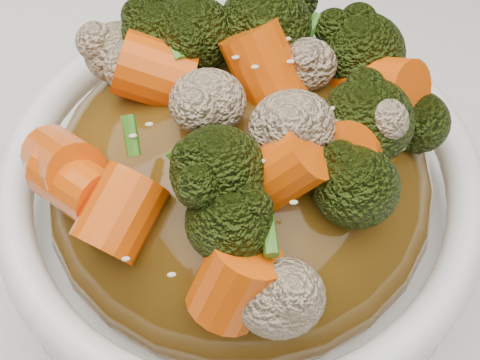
{
  "coord_description": "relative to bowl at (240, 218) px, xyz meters",
  "views": [
    {
      "loc": [
        0.03,
        -0.22,
        1.12
      ],
      "look_at": [
        0.06,
        -0.03,
        0.83
      ],
      "focal_mm": 55.0,
      "sensor_mm": 36.0,
      "label": 1
    }
  ],
  "objects": [
    {
      "name": "tablecloth",
      "position": [
        -0.06,
        0.03,
        -0.07
      ],
      "size": [
        1.2,
        0.8,
        0.04
      ],
      "primitive_type": "cube",
      "color": "white",
      "rests_on": "dining_table"
    },
    {
      "name": "bowl",
      "position": [
        0.0,
        0.0,
        0.0
      ],
      "size": [
        0.27,
        0.27,
        0.09
      ],
      "primitive_type": null,
      "rotation": [
        0.0,
        0.0,
        0.21
      ],
      "color": "white",
      "rests_on": "tablecloth"
    },
    {
      "name": "sauce_base",
      "position": [
        -0.0,
        0.0,
        0.03
      ],
      "size": [
        0.22,
        0.22,
        0.1
      ],
      "primitive_type": "ellipsoid",
      "rotation": [
        0.0,
        0.0,
        0.21
      ],
      "color": "#58390F",
      "rests_on": "bowl"
    },
    {
      "name": "carrots",
      "position": [
        -0.0,
        0.0,
        0.1
      ],
      "size": [
        0.22,
        0.22,
        0.05
      ],
      "primitive_type": null,
      "rotation": [
        0.0,
        0.0,
        0.21
      ],
      "color": "#F15607",
      "rests_on": "sauce_base"
    },
    {
      "name": "broccoli",
      "position": [
        -0.0,
        0.0,
        0.1
      ],
      "size": [
        0.22,
        0.22,
        0.05
      ],
      "primitive_type": null,
      "rotation": [
        0.0,
        0.0,
        0.21
      ],
      "color": "black",
      "rests_on": "sauce_base"
    },
    {
      "name": "cauliflower",
      "position": [
        -0.0,
        0.0,
        0.09
      ],
      "size": [
        0.22,
        0.22,
        0.04
      ],
      "primitive_type": null,
      "rotation": [
        0.0,
        0.0,
        0.21
      ],
      "color": "tan",
      "rests_on": "sauce_base"
    },
    {
      "name": "scallions",
      "position": [
        -0.0,
        0.0,
        0.1
      ],
      "size": [
        0.16,
        0.16,
        0.02
      ],
      "primitive_type": null,
      "rotation": [
        0.0,
        0.0,
        0.21
      ],
      "color": "#36711A",
      "rests_on": "sauce_base"
    },
    {
      "name": "sesame_seeds",
      "position": [
        0.0,
        0.0,
        0.1
      ],
      "size": [
        0.19,
        0.19,
        0.01
      ],
      "primitive_type": null,
      "rotation": [
        0.0,
        0.0,
        0.21
      ],
      "color": "beige",
      "rests_on": "sauce_base"
    }
  ]
}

